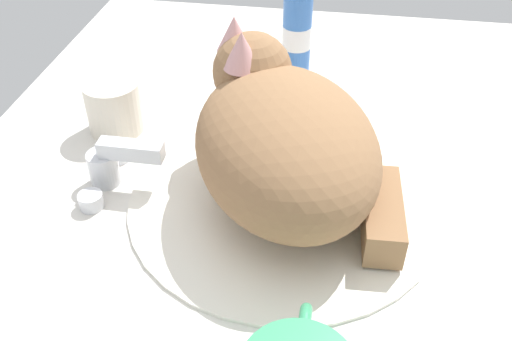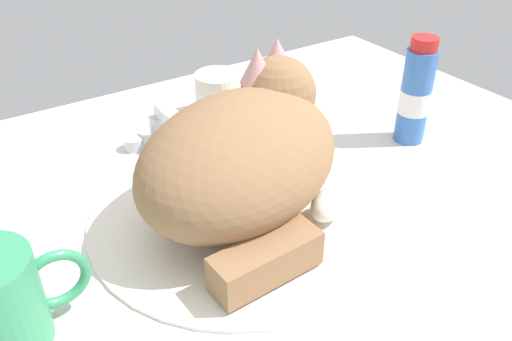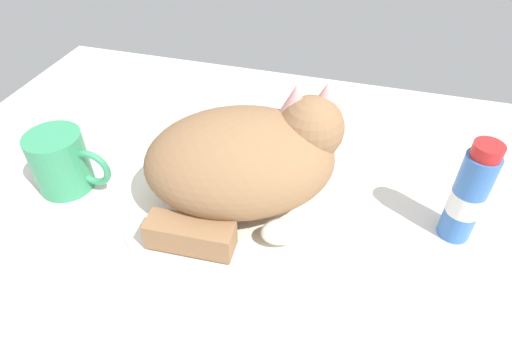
% 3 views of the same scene
% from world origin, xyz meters
% --- Properties ---
extents(ground_plane, '(1.10, 0.83, 0.03)m').
position_xyz_m(ground_plane, '(0.00, 0.00, -0.01)').
color(ground_plane, silver).
extents(sink_basin, '(0.36, 0.36, 0.01)m').
position_xyz_m(sink_basin, '(0.00, 0.00, 0.00)').
color(sink_basin, white).
rests_on(sink_basin, ground_plane).
extents(faucet, '(0.12, 0.09, 0.06)m').
position_xyz_m(faucet, '(0.00, 0.20, 0.03)').
color(faucet, silver).
rests_on(faucet, ground_plane).
extents(cat, '(0.32, 0.28, 0.17)m').
position_xyz_m(cat, '(0.01, 0.00, 0.08)').
color(cat, '#936B47').
rests_on(cat, sink_basin).
extents(coffee_mug, '(0.13, 0.08, 0.09)m').
position_xyz_m(coffee_mug, '(-0.27, -0.04, 0.05)').
color(coffee_mug, '#389966').
rests_on(coffee_mug, ground_plane).
extents(rinse_cup, '(0.07, 0.07, 0.07)m').
position_xyz_m(rinse_cup, '(0.11, 0.24, 0.04)').
color(rinse_cup, silver).
rests_on(rinse_cup, ground_plane).
extents(toothpaste_bottle, '(0.04, 0.04, 0.15)m').
position_xyz_m(toothpaste_bottle, '(0.30, 0.02, 0.07)').
color(toothpaste_bottle, '#3870C6').
rests_on(toothpaste_bottle, ground_plane).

